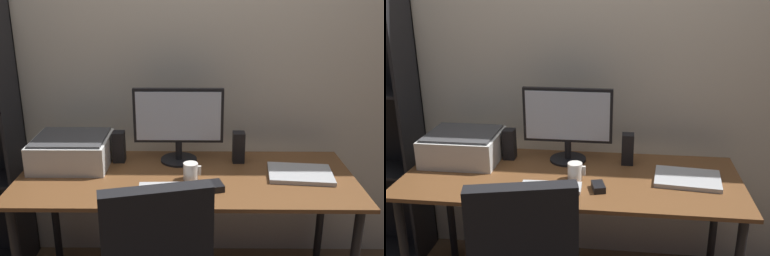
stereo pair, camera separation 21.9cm
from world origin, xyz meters
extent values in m
cube|color=beige|center=(0.00, 0.51, 1.30)|extent=(6.40, 0.10, 2.60)
cube|color=brown|center=(0.00, 0.00, 0.73)|extent=(1.71, 0.68, 0.02)
cylinder|color=black|center=(-0.80, 0.28, 0.36)|extent=(0.04, 0.04, 0.72)
cylinder|color=black|center=(0.80, 0.28, 0.36)|extent=(0.04, 0.04, 0.72)
cylinder|color=black|center=(-0.04, 0.20, 0.75)|extent=(0.20, 0.20, 0.01)
cylinder|color=black|center=(-0.04, 0.20, 0.80)|extent=(0.04, 0.04, 0.10)
cube|color=black|center=(-0.04, 0.20, 1.00)|extent=(0.48, 0.03, 0.30)
cube|color=silver|center=(-0.04, 0.19, 1.00)|extent=(0.45, 0.01, 0.27)
cube|color=#B7BABC|center=(-0.08, -0.16, 0.75)|extent=(0.29, 0.12, 0.02)
cube|color=black|center=(0.15, -0.14, 0.76)|extent=(0.08, 0.11, 0.03)
cylinder|color=white|center=(0.02, -0.04, 0.78)|extent=(0.07, 0.07, 0.09)
cube|color=white|center=(0.07, -0.04, 0.79)|extent=(0.02, 0.01, 0.05)
cube|color=#B7BABC|center=(0.58, 0.01, 0.75)|extent=(0.34, 0.26, 0.02)
cube|color=black|center=(-0.37, 0.19, 0.82)|extent=(0.06, 0.07, 0.17)
cube|color=black|center=(0.28, 0.19, 0.82)|extent=(0.06, 0.07, 0.17)
cube|color=silver|center=(-0.62, 0.14, 0.81)|extent=(0.40, 0.34, 0.15)
cube|color=#424244|center=(-0.62, 0.14, 0.90)|extent=(0.37, 0.31, 0.01)
cube|color=black|center=(-0.09, -0.68, 0.75)|extent=(0.41, 0.16, 0.52)
cube|color=black|center=(-0.99, 0.30, 0.83)|extent=(0.02, 0.28, 1.65)
camera|label=1|loc=(0.05, -2.04, 1.69)|focal=41.04mm
camera|label=2|loc=(0.27, -2.03, 1.69)|focal=41.04mm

